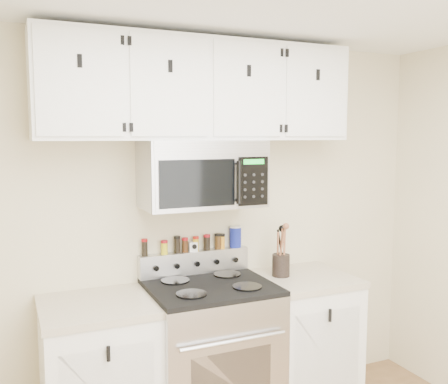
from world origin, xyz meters
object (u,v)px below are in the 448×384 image
Objects in this scene: range at (211,356)px; utensil_crock at (281,263)px; microwave at (202,174)px; salt_canister at (235,236)px.

range is 3.16× the size of utensil_crock.
salt_canister is (0.30, 0.16, -0.45)m from microwave.
salt_canister is at bearing 27.17° from microwave.
microwave is (0.00, 0.13, 1.14)m from range.
microwave is 5.10× the size of salt_canister.
utensil_crock is at bearing -5.38° from microwave.
range is 0.76m from utensil_crock.
microwave is at bearing 89.77° from range.
microwave is 0.57m from salt_canister.
microwave is 2.18× the size of utensil_crock.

